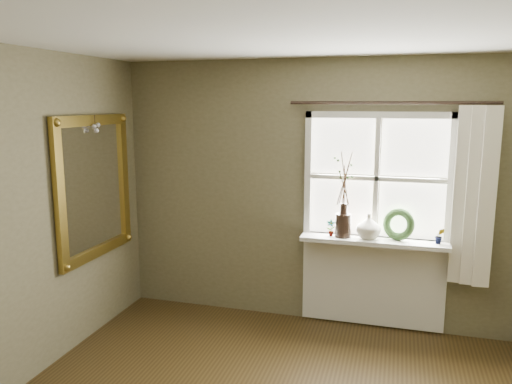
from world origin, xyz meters
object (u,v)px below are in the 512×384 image
Objects in this scene: dark_jug at (343,225)px; wreath at (398,228)px; cream_vase at (369,226)px; gilt_mirror at (94,187)px.

dark_jug is 0.74× the size of wreath.
dark_jug is 0.24m from cream_vase.
dark_jug is 2.36m from gilt_mirror.
gilt_mirror is (-2.73, -0.73, 0.38)m from wreath.
wreath reaches higher than cream_vase.
cream_vase is at bearing -150.95° from wreath.
gilt_mirror is at bearing -144.55° from wreath.
cream_vase is 0.18× the size of gilt_mirror.
dark_jug is at bearing 180.00° from cream_vase.
gilt_mirror is (-2.23, -0.69, 0.38)m from dark_jug.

